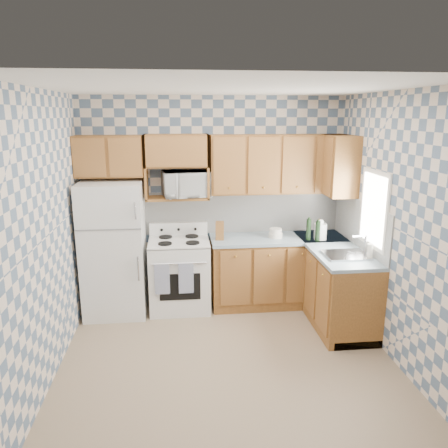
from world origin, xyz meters
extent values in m
plane|color=#8D755C|center=(0.00, 0.00, 0.00)|extent=(3.40, 3.40, 0.00)
cube|color=slate|center=(0.00, 1.60, 1.35)|extent=(3.40, 0.02, 2.70)
cube|color=slate|center=(1.70, 0.00, 1.35)|extent=(0.02, 3.20, 2.70)
cube|color=white|center=(0.40, 1.59, 1.20)|extent=(2.60, 0.02, 0.56)
cube|color=white|center=(1.69, 0.80, 1.20)|extent=(0.02, 1.60, 0.56)
cube|color=silver|center=(-1.27, 1.25, 0.84)|extent=(0.75, 0.70, 1.68)
cube|color=silver|center=(-0.47, 1.28, 0.45)|extent=(0.76, 0.65, 0.90)
cube|color=silver|center=(-0.47, 1.28, 0.91)|extent=(0.76, 0.65, 0.02)
cube|color=silver|center=(-0.47, 1.55, 1.00)|extent=(0.76, 0.08, 0.17)
cube|color=navy|center=(-0.68, 0.93, 0.54)|extent=(0.18, 0.02, 0.38)
cube|color=navy|center=(-0.39, 0.93, 0.54)|extent=(0.18, 0.02, 0.38)
cube|color=brown|center=(0.82, 1.30, 0.44)|extent=(1.75, 0.60, 0.88)
cube|color=brown|center=(1.40, 0.80, 0.44)|extent=(0.60, 1.60, 0.88)
cube|color=gray|center=(0.82, 1.30, 0.90)|extent=(1.77, 0.63, 0.04)
cube|color=gray|center=(1.40, 0.80, 0.90)|extent=(0.63, 1.60, 0.04)
cube|color=brown|center=(0.82, 1.44, 1.85)|extent=(1.75, 0.33, 0.74)
cube|color=brown|center=(-1.29, 1.44, 1.97)|extent=(0.82, 0.33, 0.50)
cube|color=brown|center=(1.53, 1.25, 1.85)|extent=(0.33, 0.70, 0.74)
cube|color=brown|center=(-0.47, 1.44, 1.44)|extent=(0.80, 0.33, 0.03)
imported|color=silver|center=(-0.36, 1.44, 1.61)|extent=(0.65, 0.50, 0.32)
cube|color=#B7B7BC|center=(1.40, 0.45, 0.93)|extent=(0.48, 0.40, 0.03)
cube|color=white|center=(1.69, 0.45, 1.45)|extent=(0.02, 0.66, 0.86)
cylinder|color=black|center=(1.16, 1.12, 1.06)|extent=(0.06, 0.06, 0.27)
cylinder|color=black|center=(1.26, 1.06, 1.05)|extent=(0.06, 0.06, 0.25)
cylinder|color=brown|center=(1.31, 1.16, 1.04)|extent=(0.06, 0.06, 0.23)
cube|color=brown|center=(0.05, 1.26, 1.04)|extent=(0.12, 0.12, 0.23)
cylinder|color=silver|center=(1.32, 1.13, 1.02)|extent=(0.16, 0.16, 0.20)
cylinder|color=beige|center=(1.62, 0.32, 1.01)|extent=(0.06, 0.06, 0.17)
camera|label=1|loc=(-0.46, -4.06, 2.47)|focal=35.00mm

